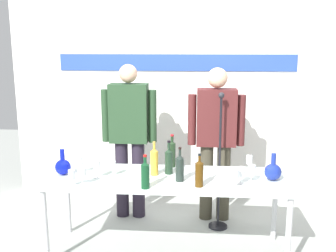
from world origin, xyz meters
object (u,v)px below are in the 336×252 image
Objects in this scene: display_table at (167,183)px; wine_glass_right_3 at (252,170)px; wine_glass_right_0 at (241,172)px; presenter_right at (216,135)px; wine_glass_left_1 at (79,161)px; wine_bottle_3 at (169,160)px; wine_glass_right_1 at (249,160)px; wine_glass_left_4 at (113,165)px; wine_glass_left_0 at (82,172)px; wine_glass_right_2 at (236,174)px; wine_bottle_0 at (199,173)px; wine_glass_left_2 at (97,165)px; wine_bottle_4 at (145,174)px; wine_bottle_2 at (180,167)px; presenter_left at (129,132)px; wine_bottle_5 at (154,161)px; decanter_blue_left at (63,166)px; wine_bottle_1 at (172,153)px; microphone_stand at (219,185)px; decanter_blue_right at (273,171)px; wine_glass_left_3 at (72,175)px.

wine_glass_right_3 is (0.74, -0.08, 0.17)m from display_table.
display_table is 0.68m from wine_glass_right_0.
wine_glass_left_1 is at bearing -150.90° from presenter_right.
wine_bottle_3 reaches higher than wine_glass_right_1.
wine_bottle_3 is 0.75m from wine_glass_right_3.
presenter_right reaches higher than wine_glass_left_4.
wine_glass_left_1 is 1.20× the size of wine_glass_left_4.
wine_glass_left_0 and wine_glass_right_0 have the same top height.
wine_bottle_0 is at bearing 177.89° from wine_glass_right_2.
wine_glass_left_4 is (-0.78, 0.22, -0.02)m from wine_bottle_0.
wine_glass_right_2 is at bearing 1.01° from wine_glass_left_0.
wine_glass_left_2 is 1.06× the size of wine_glass_right_3.
wine_bottle_4 is 1.77× the size of wine_glass_left_1.
presenter_right is 1.55m from wine_glass_left_0.
display_table is 0.24m from wine_bottle_2.
wine_glass_right_3 is at bearing 2.02° from wine_bottle_2.
presenter_left is 0.79m from wine_bottle_5.
wine_bottle_5 is (0.04, 0.34, 0.01)m from wine_bottle_4.
decanter_blue_left is 1.03m from wine_bottle_1.
wine_bottle_1 is 0.66m from microphone_stand.
presenter_left is 5.44× the size of wine_bottle_3.
microphone_stand is (-0.44, 0.54, -0.34)m from decanter_blue_right.
wine_glass_right_0 is at bearing -4.44° from decanter_blue_left.
wine_glass_left_1 is 1.14× the size of wine_glass_left_3.
decanter_blue_left is (-0.95, -0.02, 0.14)m from display_table.
wine_bottle_1 is at bearing 36.52° from wine_glass_left_3.
microphone_stand is at bearing 38.28° from wine_bottle_5.
wine_glass_right_1 reaches higher than wine_glass_right_3.
wine_glass_left_3 is at bearing -161.53° from wine_glass_right_1.
wine_bottle_2 is (0.59, -0.85, -0.11)m from presenter_left.
wine_glass_left_2 is 0.97× the size of wine_glass_right_2.
wine_glass_right_1 is (0.11, 0.35, 0.00)m from wine_glass_right_0.
decanter_blue_right reaches higher than wine_glass_left_4.
decanter_blue_left is 0.34m from wine_glass_left_2.
presenter_right reaches higher than wine_bottle_4.
display_table is 0.77m from wine_glass_right_3.
wine_bottle_0 is 0.81m from wine_glass_left_4.
wine_glass_right_1 is (-0.18, 0.23, 0.03)m from decanter_blue_right.
wine_glass_right_0 is at bearing -2.93° from wine_glass_left_2.
wine_bottle_0 is at bearing -9.54° from decanter_blue_left.
wine_glass_right_2 is (-0.35, -0.22, 0.04)m from decanter_blue_right.
microphone_stand is at bearing -12.58° from presenter_left.
display_table is at bearing 173.89° from wine_glass_right_3.
wine_glass_left_0 is at bearing 28.51° from wine_glass_left_3.
decanter_blue_left is at bearing -173.83° from wine_bottle_3.
wine_glass_right_1 is at bearing 18.47° from wine_glass_left_3.
wine_glass_right_0 is (1.14, -0.13, 0.01)m from wine_glass_left_4.
wine_bottle_1 reaches higher than decanter_blue_left.
decanter_blue_right is 0.17× the size of microphone_stand.
wine_bottle_0 is 1.77× the size of wine_glass_left_2.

